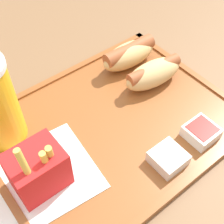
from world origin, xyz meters
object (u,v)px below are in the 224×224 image
Objects in this scene: fries_carton at (38,170)px; sauce_cup_ketchup at (201,132)px; sauce_cup_mayo at (168,158)px; hot_dog_near at (153,73)px; hot_dog_far at (129,54)px.

sauce_cup_ketchup is (0.24, -0.09, -0.03)m from fries_carton.
sauce_cup_mayo is at bearing -178.94° from sauce_cup_ketchup.
sauce_cup_mayo is (-0.10, -0.14, -0.01)m from hot_dog_near.
hot_dog_far is 0.07m from hot_dog_near.
hot_dog_near is 0.17m from sauce_cup_mayo.
hot_dog_near is 2.51× the size of sauce_cup_mayo.
fries_carton is 2.33× the size of sauce_cup_mayo.
hot_dog_near is at bearing -90.00° from hot_dog_far.
hot_dog_far is at bearing 90.00° from hot_dog_near.
hot_dog_near is at bearing 80.11° from sauce_cup_ketchup.
sauce_cup_ketchup is (0.08, 0.00, 0.00)m from sauce_cup_mayo.
fries_carton is at bearing 160.17° from sauce_cup_ketchup.
hot_dog_far is 2.47× the size of sauce_cup_mayo.
hot_dog_far is 0.98× the size of hot_dog_near.
hot_dog_near reaches higher than sauce_cup_mayo.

